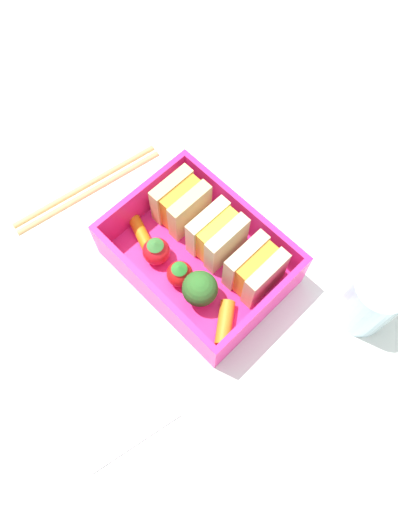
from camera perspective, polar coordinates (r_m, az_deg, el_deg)
The scene contains 14 objects.
ground_plane at distance 53.89cm, azimuth -0.00°, elevation -1.59°, with size 120.00×120.00×2.00cm, color silver.
bento_tray at distance 52.41cm, azimuth -0.00°, elevation -0.93°, with size 17.50×13.05×1.20cm, color #F22584.
bento_rim at distance 49.71cm, azimuth -0.00°, elevation 0.39°, with size 17.50×13.05×4.68cm.
sandwich_left at distance 52.00cm, azimuth -2.07°, elevation 6.06°, with size 3.99×5.06×5.26cm.
sandwich_center_left at distance 50.24cm, azimuth 2.06°, elevation 2.37°, with size 3.99×5.06×5.26cm.
sandwich_center at distance 48.98cm, azimuth 6.42°, elevation -1.56°, with size 3.99×5.06×5.26cm.
carrot_stick_left at distance 52.79cm, azimuth -6.55°, elevation 2.44°, with size 1.32×1.32×4.24cm, color orange.
strawberry_left at distance 50.86cm, azimuth -4.91°, elevation 0.60°, with size 2.85×2.85×3.45cm.
strawberry_far_left at distance 49.74cm, azimuth -1.99°, elevation -2.23°, with size 2.68×2.68×3.28cm.
broccoli_floret at distance 48.23cm, azimuth 0.11°, elevation -3.78°, with size 3.53×3.53×4.23cm.
carrot_stick_far_left at distance 48.93cm, azimuth 2.99°, elevation -7.65°, with size 1.49×1.49×4.41cm, color orange.
chopstick_pair at distance 58.42cm, azimuth -12.62°, elevation 7.66°, with size 4.69×18.34×0.70cm.
drinking_glass at distance 50.19cm, azimuth 18.97°, elevation -4.84°, with size 5.15×5.15×7.81cm, color silver.
folded_napkin at distance 50.30cm, azimuth -11.09°, elevation -13.67°, with size 13.92×9.39×0.40cm, color silver.
Camera 1 is at (14.55, -14.31, 48.87)cm, focal length 35.00 mm.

